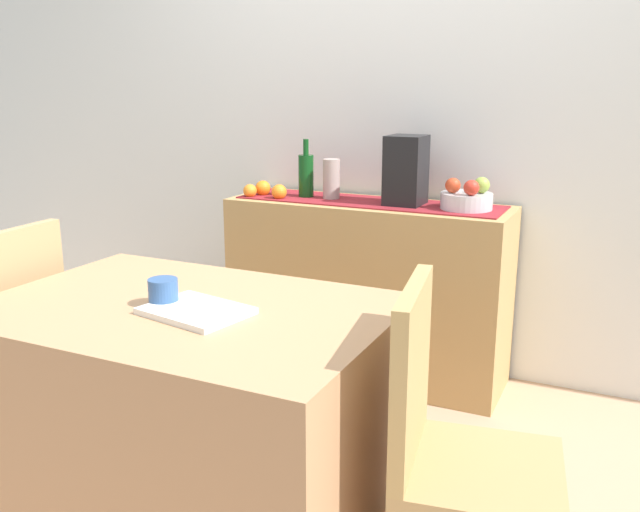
{
  "coord_description": "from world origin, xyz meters",
  "views": [
    {
      "loc": [
        1.06,
        -1.95,
        1.37
      ],
      "look_at": [
        -0.04,
        0.38,
        0.71
      ],
      "focal_mm": 38.14,
      "sensor_mm": 36.0,
      "label": 1
    }
  ],
  "objects_px": {
    "coffee_maker": "(406,171)",
    "ceramic_vase": "(331,180)",
    "dining_table": "(191,421)",
    "open_book": "(196,311)",
    "sideboard_console": "(367,290)",
    "wine_bottle": "(306,175)",
    "fruit_bowl": "(466,201)",
    "coffee_cup": "(163,293)"
  },
  "relations": [
    {
      "from": "open_book",
      "to": "ceramic_vase",
      "type": "bearing_deg",
      "value": 109.67
    },
    {
      "from": "dining_table",
      "to": "coffee_cup",
      "type": "height_order",
      "value": "coffee_cup"
    },
    {
      "from": "sideboard_console",
      "to": "open_book",
      "type": "bearing_deg",
      "value": -88.72
    },
    {
      "from": "sideboard_console",
      "to": "coffee_maker",
      "type": "height_order",
      "value": "coffee_maker"
    },
    {
      "from": "sideboard_console",
      "to": "wine_bottle",
      "type": "bearing_deg",
      "value": 180.0
    },
    {
      "from": "ceramic_vase",
      "to": "coffee_cup",
      "type": "bearing_deg",
      "value": -86.13
    },
    {
      "from": "coffee_maker",
      "to": "coffee_cup",
      "type": "xyz_separation_m",
      "value": [
        -0.27,
        -1.37,
        -0.21
      ]
    },
    {
      "from": "wine_bottle",
      "to": "ceramic_vase",
      "type": "height_order",
      "value": "wine_bottle"
    },
    {
      "from": "wine_bottle",
      "to": "coffee_maker",
      "type": "xyz_separation_m",
      "value": [
        0.49,
        0.0,
        0.05
      ]
    },
    {
      "from": "fruit_bowl",
      "to": "coffee_cup",
      "type": "height_order",
      "value": "fruit_bowl"
    },
    {
      "from": "sideboard_console",
      "to": "coffee_cup",
      "type": "distance_m",
      "value": 1.42
    },
    {
      "from": "dining_table",
      "to": "open_book",
      "type": "relative_size",
      "value": 4.26
    },
    {
      "from": "ceramic_vase",
      "to": "dining_table",
      "type": "distance_m",
      "value": 1.46
    },
    {
      "from": "sideboard_console",
      "to": "open_book",
      "type": "relative_size",
      "value": 4.65
    },
    {
      "from": "open_book",
      "to": "coffee_cup",
      "type": "height_order",
      "value": "coffee_cup"
    },
    {
      "from": "dining_table",
      "to": "fruit_bowl",
      "type": "bearing_deg",
      "value": 69.87
    },
    {
      "from": "fruit_bowl",
      "to": "coffee_maker",
      "type": "xyz_separation_m",
      "value": [
        -0.28,
        0.0,
        0.11
      ]
    },
    {
      "from": "coffee_maker",
      "to": "sideboard_console",
      "type": "bearing_deg",
      "value": 180.0
    },
    {
      "from": "wine_bottle",
      "to": "ceramic_vase",
      "type": "distance_m",
      "value": 0.13
    },
    {
      "from": "coffee_maker",
      "to": "ceramic_vase",
      "type": "bearing_deg",
      "value": 180.0
    },
    {
      "from": "fruit_bowl",
      "to": "dining_table",
      "type": "bearing_deg",
      "value": -110.13
    },
    {
      "from": "fruit_bowl",
      "to": "ceramic_vase",
      "type": "bearing_deg",
      "value": 180.0
    },
    {
      "from": "sideboard_console",
      "to": "coffee_cup",
      "type": "height_order",
      "value": "sideboard_console"
    },
    {
      "from": "sideboard_console",
      "to": "fruit_bowl",
      "type": "height_order",
      "value": "fruit_bowl"
    },
    {
      "from": "sideboard_console",
      "to": "open_book",
      "type": "xyz_separation_m",
      "value": [
        0.03,
        -1.39,
        0.33
      ]
    },
    {
      "from": "coffee_maker",
      "to": "ceramic_vase",
      "type": "xyz_separation_m",
      "value": [
        -0.36,
        0.0,
        -0.06
      ]
    },
    {
      "from": "sideboard_console",
      "to": "dining_table",
      "type": "bearing_deg",
      "value": -91.79
    },
    {
      "from": "ceramic_vase",
      "to": "coffee_cup",
      "type": "relative_size",
      "value": 2.21
    },
    {
      "from": "coffee_cup",
      "to": "wine_bottle",
      "type": "bearing_deg",
      "value": 99.3
    },
    {
      "from": "ceramic_vase",
      "to": "coffee_maker",
      "type": "bearing_deg",
      "value": 0.0
    },
    {
      "from": "sideboard_console",
      "to": "coffee_maker",
      "type": "bearing_deg",
      "value": 0.0
    },
    {
      "from": "wine_bottle",
      "to": "open_book",
      "type": "height_order",
      "value": "wine_bottle"
    },
    {
      "from": "fruit_bowl",
      "to": "open_book",
      "type": "distance_m",
      "value": 1.46
    },
    {
      "from": "dining_table",
      "to": "open_book",
      "type": "height_order",
      "value": "open_book"
    },
    {
      "from": "sideboard_console",
      "to": "coffee_maker",
      "type": "distance_m",
      "value": 0.6
    },
    {
      "from": "dining_table",
      "to": "coffee_cup",
      "type": "xyz_separation_m",
      "value": [
        -0.05,
        -0.03,
        0.41
      ]
    },
    {
      "from": "dining_table",
      "to": "open_book",
      "type": "distance_m",
      "value": 0.39
    },
    {
      "from": "dining_table",
      "to": "sideboard_console",
      "type": "bearing_deg",
      "value": 88.21
    },
    {
      "from": "sideboard_console",
      "to": "wine_bottle",
      "type": "xyz_separation_m",
      "value": [
        -0.32,
        0.0,
        0.53
      ]
    },
    {
      "from": "wine_bottle",
      "to": "open_book",
      "type": "distance_m",
      "value": 1.45
    },
    {
      "from": "coffee_maker",
      "to": "dining_table",
      "type": "relative_size",
      "value": 0.26
    },
    {
      "from": "wine_bottle",
      "to": "ceramic_vase",
      "type": "relative_size",
      "value": 1.46
    }
  ]
}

